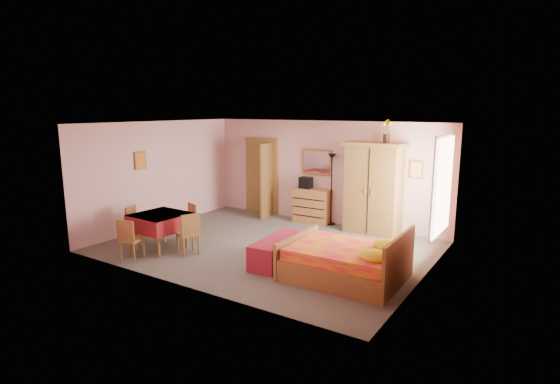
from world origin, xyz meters
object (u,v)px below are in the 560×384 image
Objects in this scene: wall_mirror at (317,162)px; chair_east at (188,233)px; wardrobe at (373,188)px; sunflower_vase at (387,131)px; chair_south at (132,239)px; bed at (345,253)px; chair_west at (138,225)px; stereo at (306,183)px; floor_lamp at (331,190)px; chest_of_drawers at (312,206)px; dining_table at (161,231)px; chair_north at (186,223)px; bench at (278,251)px.

chair_east is at bearing -105.10° from wall_mirror.
wardrobe is 2.50× the size of chair_east.
chair_south is (-3.50, -4.32, -1.99)m from sunflower_vase.
wall_mirror is 4.08m from bed.
wardrobe is 5.36m from chair_west.
stereo is 0.16× the size of bed.
floor_lamp is (0.49, -0.12, -0.65)m from wall_mirror.
chair_west is (-2.33, -3.60, -0.03)m from chest_of_drawers.
chair_east is (-0.93, -3.52, -0.01)m from chest_of_drawers.
floor_lamp is 4.28m from dining_table.
dining_table is (-2.12, -3.68, -0.53)m from floor_lamp.
stereo reaches higher than dining_table.
dining_table is (-1.64, -3.59, -0.07)m from chest_of_drawers.
chair_north is at bearing 114.25° from chair_west.
wardrobe is at bearing 101.39° from bed.
floor_lamp is (0.69, 0.09, -0.13)m from stereo.
sunflower_vase is at bearing 96.68° from bed.
stereo is 1.85m from wardrobe.
stereo is at bearing 130.96° from chair_west.
wardrobe is at bearing 38.40° from chair_south.
sunflower_vase is at bearing -0.84° from stereo.
wardrobe is 2.10× the size of dining_table.
chair_north is (-3.23, -2.84, -0.66)m from wardrobe.
bed reaches higher than dining_table.
stereo is 4.23m from chair_west.
bench is at bearing -102.97° from wardrobe.
wardrobe reaches higher than chair_north.
chair_east is at bearing -111.41° from floor_lamp.
bench is at bearing 14.54° from chair_south.
chair_south is at bearing -151.12° from bench.
sunflower_vase reaches higher than chair_south.
chair_north is (-3.86, 0.07, -0.05)m from bed.
chair_north is at bearing -118.03° from wall_mirror.
sunflower_vase is at bearing 12.10° from wardrobe.
floor_lamp is 2.10× the size of chair_east.
chair_south is (-1.41, -4.35, -0.62)m from stereo.
chest_of_drawers is at bearing 106.71° from bench.
dining_table is 0.76m from chair_south.
chair_north is (-1.38, -2.92, -0.61)m from stereo.
chest_of_drawers is 0.92× the size of dining_table.
chair_south is at bearing -128.96° from sunflower_vase.
chair_west is (-3.98, -3.53, -0.66)m from wardrobe.
chair_north is at bearing 178.69° from bench.
bench is 1.67× the size of chair_east.
chair_east is at bearing 156.07° from chair_north.
sunflower_vase is at bearing 36.70° from chair_south.
chair_west is (-2.82, -3.69, -0.49)m from floor_lamp.
chair_north is (0.02, 1.44, 0.00)m from chair_south.
bench is at bearing 13.71° from dining_table.
bed is at bearing -162.48° from chair_north.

